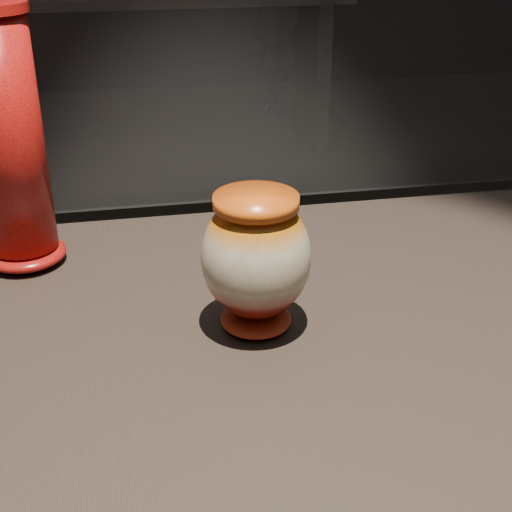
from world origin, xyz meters
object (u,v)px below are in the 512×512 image
(display_plinth, at_px, (291,500))
(back_shelf, at_px, (168,42))
(tall_vase, at_px, (9,147))
(main_vase, at_px, (256,258))

(display_plinth, xyz_separation_m, back_shelf, (0.11, 3.44, 0.01))
(tall_vase, distance_m, back_shelf, 3.23)
(main_vase, relative_size, tall_vase, 0.48)
(main_vase, relative_size, back_shelf, 0.09)
(display_plinth, bearing_deg, main_vase, 141.58)
(display_plinth, height_order, main_vase, main_vase)
(tall_vase, bearing_deg, main_vase, -38.48)
(display_plinth, bearing_deg, back_shelf, 88.20)
(back_shelf, bearing_deg, display_plinth, -91.80)
(tall_vase, xyz_separation_m, back_shelf, (0.45, 3.17, -0.44))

